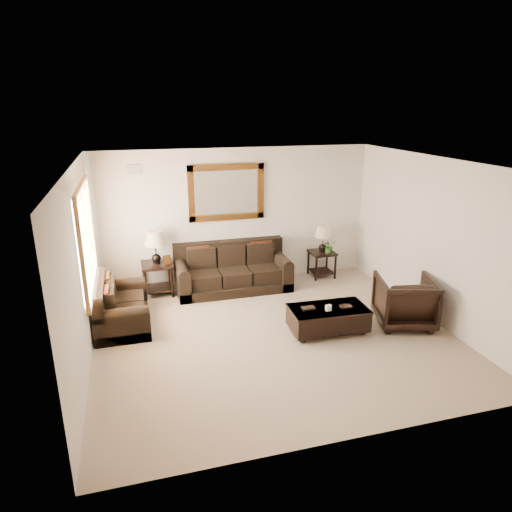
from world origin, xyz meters
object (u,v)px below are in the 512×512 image
object	(u,v)px
armchair	(405,299)
coffee_table	(328,317)
end_table_right	(323,244)
loveseat	(118,309)
end_table_left	(156,254)
sofa	(232,273)

from	to	relation	value
armchair	coffee_table	bearing A→B (deg)	12.13
coffee_table	armchair	xyz separation A→B (m)	(1.32, -0.09, 0.19)
end_table_right	coffee_table	bearing A→B (deg)	-111.17
loveseat	coffee_table	size ratio (longest dim) A/B	1.14
end_table_left	end_table_right	distance (m)	3.41
sofa	loveseat	distance (m)	2.40
sofa	end_table_left	xyz separation A→B (m)	(-1.44, 0.11, 0.49)
loveseat	end_table_left	world-z (taller)	end_table_left
sofa	end_table_right	distance (m)	2.01
sofa	armchair	xyz separation A→B (m)	(2.38, -2.29, 0.13)
sofa	end_table_left	distance (m)	1.52
end_table_right	armchair	distance (m)	2.48
armchair	sofa	bearing A→B (deg)	-27.85
loveseat	coffee_table	xyz separation A→B (m)	(3.22, -1.14, -0.04)
end_table_left	loveseat	bearing A→B (deg)	-121.75
end_table_right	armchair	world-z (taller)	end_table_right
end_table_right	armchair	bearing A→B (deg)	-80.38
end_table_right	armchair	size ratio (longest dim) A/B	1.22
sofa	end_table_left	world-z (taller)	end_table_left
loveseat	armchair	xyz separation A→B (m)	(4.54, -1.23, 0.16)
end_table_right	coffee_table	xyz separation A→B (m)	(-0.91, -2.34, -0.46)
loveseat	armchair	distance (m)	4.71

